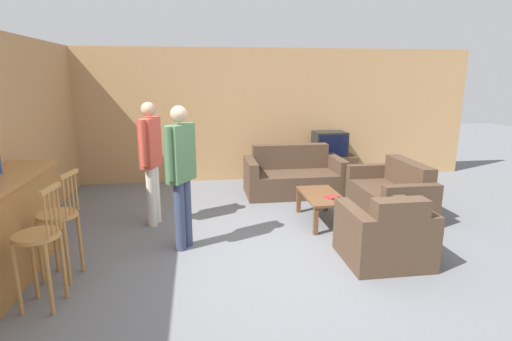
# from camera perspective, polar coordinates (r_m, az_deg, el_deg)

# --- Properties ---
(ground_plane) EXTENTS (24.00, 24.00, 0.00)m
(ground_plane) POSITION_cam_1_polar(r_m,az_deg,el_deg) (4.78, 3.80, -12.34)
(ground_plane) COLOR slate
(wall_back) EXTENTS (9.40, 0.08, 2.60)m
(wall_back) POSITION_cam_1_polar(r_m,az_deg,el_deg) (8.02, -1.66, 7.86)
(wall_back) COLOR tan
(wall_back) RESTS_ON ground_plane
(wall_left) EXTENTS (0.08, 8.72, 2.60)m
(wall_left) POSITION_cam_1_polar(r_m,az_deg,el_deg) (6.09, -30.84, 4.20)
(wall_left) COLOR tan
(wall_left) RESTS_ON ground_plane
(bar_chair_near) EXTENTS (0.44, 0.44, 1.14)m
(bar_chair_near) POSITION_cam_1_polar(r_m,az_deg,el_deg) (4.09, -28.55, -9.30)
(bar_chair_near) COLOR #B77F42
(bar_chair_near) RESTS_ON ground_plane
(bar_chair_mid) EXTENTS (0.46, 0.46, 1.14)m
(bar_chair_mid) POSITION_cam_1_polar(r_m,az_deg,el_deg) (4.57, -26.28, -6.75)
(bar_chair_mid) COLOR #B77F42
(bar_chair_mid) RESTS_ON ground_plane
(couch_far) EXTENTS (1.71, 0.89, 0.85)m
(couch_far) POSITION_cam_1_polar(r_m,az_deg,el_deg) (7.18, 5.35, -0.94)
(couch_far) COLOR #4C3828
(couch_far) RESTS_ON ground_plane
(armchair_near) EXTENTS (0.90, 0.85, 0.83)m
(armchair_near) POSITION_cam_1_polar(r_m,az_deg,el_deg) (4.80, 17.97, -8.96)
(armchair_near) COLOR #4C3828
(armchair_near) RESTS_ON ground_plane
(loveseat_right) EXTENTS (0.82, 1.45, 0.81)m
(loveseat_right) POSITION_cam_1_polar(r_m,az_deg,el_deg) (6.46, 18.77, -3.32)
(loveseat_right) COLOR #4C3828
(loveseat_right) RESTS_ON ground_plane
(coffee_table) EXTENTS (0.52, 0.99, 0.41)m
(coffee_table) POSITION_cam_1_polar(r_m,az_deg,el_deg) (5.83, 9.36, -4.02)
(coffee_table) COLOR brown
(coffee_table) RESTS_ON ground_plane
(tv_unit) EXTENTS (1.05, 0.52, 0.51)m
(tv_unit) POSITION_cam_1_polar(r_m,az_deg,el_deg) (8.20, 10.31, 0.37)
(tv_unit) COLOR #513823
(tv_unit) RESTS_ON ground_plane
(tv) EXTENTS (0.63, 0.48, 0.48)m
(tv) POSITION_cam_1_polar(r_m,az_deg,el_deg) (8.11, 10.47, 3.78)
(tv) COLOR black
(tv) RESTS_ON tv_unit
(book_on_table) EXTENTS (0.23, 0.21, 0.02)m
(book_on_table) POSITION_cam_1_polar(r_m,az_deg,el_deg) (5.68, 10.84, -3.73)
(book_on_table) COLOR maroon
(book_on_table) RESTS_ON coffee_table
(person_by_window) EXTENTS (0.28, 0.51, 1.73)m
(person_by_window) POSITION_cam_1_polar(r_m,az_deg,el_deg) (5.69, -14.77, 1.97)
(person_by_window) COLOR silver
(person_by_window) RESTS_ON ground_plane
(person_by_counter) EXTENTS (0.36, 0.46, 1.74)m
(person_by_counter) POSITION_cam_1_polar(r_m,az_deg,el_deg) (4.80, -10.64, 0.19)
(person_by_counter) COLOR #384260
(person_by_counter) RESTS_ON ground_plane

